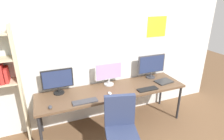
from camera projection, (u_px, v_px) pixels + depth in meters
name	position (u px, v px, depth m)	size (l,w,h in m)	color
wall_back	(105.00, 53.00, 3.42)	(5.01, 0.11, 2.60)	silver
desk	(113.00, 92.00, 3.28)	(2.61, 0.68, 0.74)	brown
office_chair	(121.00, 136.00, 2.66)	(0.53, 0.54, 0.99)	#2D2D33
monitor_left	(58.00, 80.00, 3.05)	(0.51, 0.18, 0.43)	black
monitor_center	(109.00, 72.00, 3.36)	(0.51, 0.18, 0.43)	silver
monitor_right	(151.00, 65.00, 3.66)	(0.58, 0.18, 0.47)	#38383D
keyboard_left	(85.00, 101.00, 2.87)	(0.39, 0.13, 0.02)	#38383D
keyboard_right	(148.00, 89.00, 3.25)	(0.37, 0.13, 0.02)	black
mouse_left_side	(50.00, 107.00, 2.71)	(0.06, 0.10, 0.03)	#38383D
mouse_right_side	(110.00, 93.00, 3.10)	(0.06, 0.10, 0.03)	silver
laptop_closed	(164.00, 81.00, 3.54)	(0.32, 0.22, 0.02)	#2D2D2D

